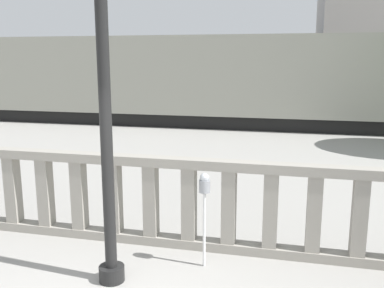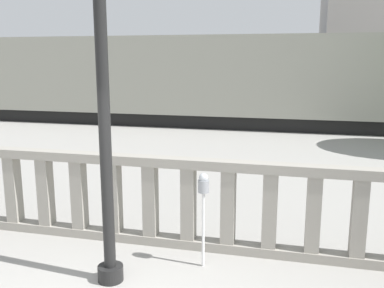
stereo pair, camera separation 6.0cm
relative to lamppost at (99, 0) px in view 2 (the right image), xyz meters
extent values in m
cube|color=gray|center=(0.43, 1.20, -3.38)|extent=(15.80, 0.24, 0.14)
cube|color=gray|center=(0.43, 1.20, -2.14)|extent=(15.80, 0.24, 0.14)
cube|color=gray|center=(-2.25, 1.20, -2.76)|extent=(0.20, 0.20, 1.09)
cube|color=gray|center=(-1.66, 1.20, -2.76)|extent=(0.20, 0.20, 1.09)
cube|color=gray|center=(-1.06, 1.20, -2.76)|extent=(0.20, 0.20, 1.09)
cube|color=gray|center=(-0.46, 1.20, -2.76)|extent=(0.20, 0.20, 1.09)
cube|color=gray|center=(0.13, 1.20, -2.76)|extent=(0.20, 0.20, 1.09)
cube|color=gray|center=(0.73, 1.20, -2.76)|extent=(0.20, 0.20, 1.09)
cube|color=gray|center=(1.32, 1.20, -2.76)|extent=(0.20, 0.20, 1.09)
cube|color=gray|center=(1.92, 1.20, -2.76)|extent=(0.20, 0.20, 1.09)
cube|color=gray|center=(2.51, 1.20, -2.76)|extent=(0.20, 0.20, 1.09)
cube|color=gray|center=(3.11, 1.20, -2.76)|extent=(0.20, 0.20, 1.09)
cylinder|color=black|center=(0.00, 0.00, -3.35)|extent=(0.33, 0.33, 0.20)
cylinder|color=black|center=(0.00, 0.00, -0.66)|extent=(0.15, 0.15, 5.17)
cylinder|color=silver|center=(1.07, 0.66, -2.92)|extent=(0.04, 0.04, 1.06)
cylinder|color=gray|center=(1.07, 0.66, -2.31)|extent=(0.15, 0.15, 0.17)
sphere|color=#B2B7BC|center=(1.07, 0.66, -2.19)|extent=(0.13, 0.13, 0.13)
cube|color=black|center=(-2.42, 12.97, -3.17)|extent=(22.30, 2.11, 0.55)
cube|color=gray|center=(-2.42, 12.97, -1.34)|extent=(22.75, 2.64, 3.12)
cube|color=black|center=(5.07, 21.81, -3.17)|extent=(27.82, 2.11, 0.55)
cube|color=navy|center=(5.07, 21.81, -1.42)|extent=(28.39, 2.64, 2.96)
camera|label=1|loc=(2.16, -4.66, -0.64)|focal=40.00mm
camera|label=2|loc=(2.22, -4.65, -0.64)|focal=40.00mm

